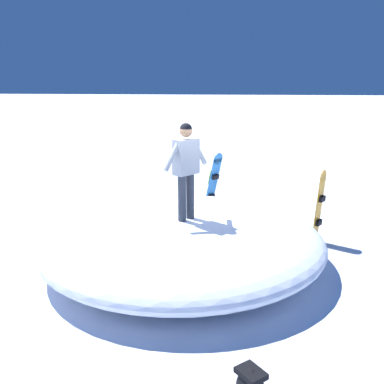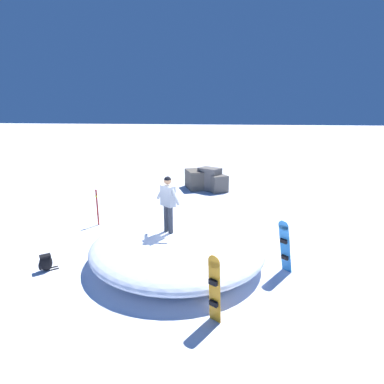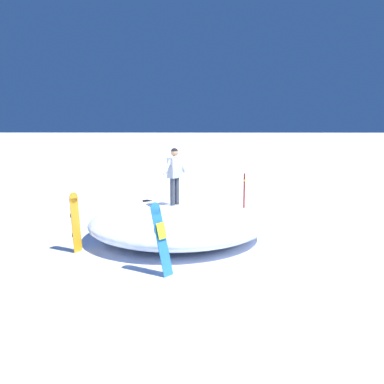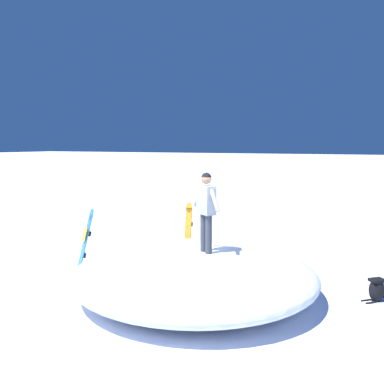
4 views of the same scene
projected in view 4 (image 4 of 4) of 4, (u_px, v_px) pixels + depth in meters
name	position (u px, v px, depth m)	size (l,w,h in m)	color
ground	(189.00, 293.00, 9.11)	(240.00, 240.00, 0.00)	white
snow_mound	(194.00, 274.00, 8.92)	(5.18, 5.07, 0.93)	white
snowboarder_standing	(206.00, 205.00, 8.74)	(0.65, 0.87, 1.66)	#333842
snowboard_primary_upright	(86.00, 240.00, 10.40)	(0.52, 0.50, 1.60)	#2672BF
snowboard_secondary_upright	(188.00, 230.00, 11.79)	(0.25, 0.30, 1.56)	orange
backpack_near	(377.00, 289.00, 8.60)	(0.48, 0.50, 0.48)	black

